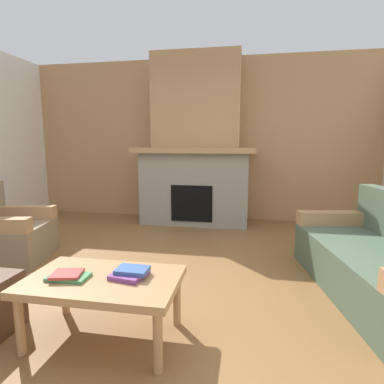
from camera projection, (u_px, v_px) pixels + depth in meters
ground at (145, 296)px, 2.65m from camera, size 9.00×9.00×0.00m
wall_back_wood_panel at (199, 140)px, 5.36m from camera, size 6.00×0.12×2.70m
fireplace at (196, 152)px, 5.02m from camera, size 1.90×0.82×2.70m
couch at (383, 263)px, 2.65m from camera, size 1.10×1.91×0.85m
armchair at (6, 234)px, 3.46m from camera, size 0.90×0.90×0.85m
coffee_table at (103, 285)px, 2.03m from camera, size 1.00×0.60×0.43m
book_stack_near_edge at (68, 276)px, 2.00m from camera, size 0.26×0.19×0.04m
book_stack_center at (131, 273)px, 2.03m from camera, size 0.24×0.24×0.06m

